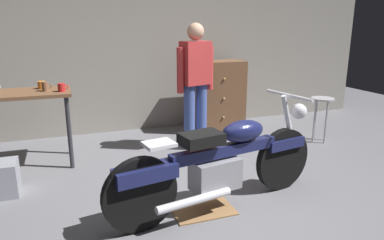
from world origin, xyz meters
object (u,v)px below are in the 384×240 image
(person_standing, at_px, (195,81))
(shop_stool, at_px, (322,108))
(motorcycle, at_px, (222,161))
(mug_red_diner, at_px, (62,87))
(mug_orange_travel, at_px, (42,85))
(mug_brown_stoneware, at_px, (45,86))
(wooden_dresser, at_px, (218,96))

(person_standing, xyz_separation_m, shop_stool, (1.79, -0.37, -0.43))
(motorcycle, distance_m, person_standing, 1.75)
(person_standing, bearing_deg, motorcycle, 62.43)
(person_standing, distance_m, shop_stool, 1.88)
(mug_red_diner, bearing_deg, person_standing, 2.38)
(mug_orange_travel, relative_size, mug_brown_stoneware, 1.11)
(wooden_dresser, xyz_separation_m, mug_red_diner, (-2.31, -0.77, 0.40))
(wooden_dresser, distance_m, mug_red_diner, 2.47)
(motorcycle, height_order, shop_stool, motorcycle)
(person_standing, distance_m, mug_red_diner, 1.67)
(motorcycle, xyz_separation_m, mug_red_diner, (-1.31, 1.57, 0.50))
(motorcycle, distance_m, wooden_dresser, 2.56)
(person_standing, xyz_separation_m, mug_brown_stoneware, (-1.84, 0.02, 0.03))
(mug_red_diner, bearing_deg, motorcycle, -50.30)
(motorcycle, xyz_separation_m, mug_brown_stoneware, (-1.48, 1.67, 0.51))
(mug_red_diner, bearing_deg, mug_brown_stoneware, 151.87)
(mug_brown_stoneware, bearing_deg, mug_orange_travel, 103.53)
(wooden_dresser, relative_size, mug_brown_stoneware, 10.01)
(shop_stool, xyz_separation_m, mug_brown_stoneware, (-3.64, 0.39, 0.46))
(mug_orange_travel, bearing_deg, motorcycle, -50.58)
(person_standing, relative_size, mug_red_diner, 14.69)
(motorcycle, bearing_deg, shop_stool, 20.50)
(shop_stool, height_order, mug_brown_stoneware, mug_brown_stoneware)
(motorcycle, height_order, wooden_dresser, wooden_dresser)
(motorcycle, distance_m, shop_stool, 2.50)
(shop_stool, bearing_deg, person_standing, 168.38)
(wooden_dresser, bearing_deg, shop_stool, -43.03)
(wooden_dresser, distance_m, mug_brown_stoneware, 2.61)
(wooden_dresser, bearing_deg, mug_red_diner, -161.54)
(person_standing, xyz_separation_m, wooden_dresser, (0.64, 0.70, -0.38))
(wooden_dresser, xyz_separation_m, mug_brown_stoneware, (-2.49, -0.68, 0.40))
(motorcycle, relative_size, person_standing, 1.30)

